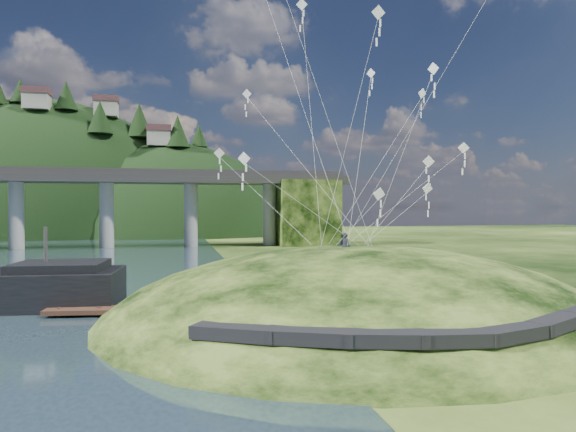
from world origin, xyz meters
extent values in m
plane|color=black|center=(0.00, 0.00, 0.00)|extent=(320.00, 320.00, 0.00)
ellipsoid|color=black|center=(8.00, 2.00, -1.50)|extent=(36.00, 32.00, 13.00)
cube|color=black|center=(-1.50, -8.00, 2.03)|extent=(4.32, 3.62, 0.71)
cube|color=black|center=(1.50, -9.65, 2.09)|extent=(4.10, 2.97, 0.61)
cube|color=black|center=(4.50, -10.65, 2.08)|extent=(3.85, 2.37, 0.62)
cube|color=black|center=(7.50, -11.10, 2.04)|extent=(3.62, 1.83, 0.66)
cube|color=black|center=(10.50, -10.90, 2.05)|extent=(3.82, 2.27, 0.68)
cube|color=black|center=(13.50, -9.95, 2.14)|extent=(4.11, 2.97, 0.71)
cylinder|color=#999590|center=(-32.00, 70.00, 6.50)|extent=(2.60, 2.60, 13.00)
cylinder|color=#999590|center=(-16.50, 70.00, 6.50)|extent=(2.60, 2.60, 13.00)
cylinder|color=#999590|center=(-1.00, 70.00, 6.50)|extent=(2.60, 2.60, 13.00)
cylinder|color=#999590|center=(14.50, 70.00, 6.50)|extent=(2.60, 2.60, 13.00)
cube|color=black|center=(22.00, 70.00, 6.50)|extent=(12.00, 11.00, 13.00)
ellipsoid|color=black|center=(-40.00, 126.00, -6.00)|extent=(96.00, 68.00, 88.00)
ellipsoid|color=black|center=(-5.00, 118.00, -10.00)|extent=(76.00, 56.00, 72.00)
cone|color=black|center=(-42.87, 114.06, 37.88)|extent=(4.97, 4.97, 6.54)
cone|color=black|center=(-31.40, 112.04, 36.68)|extent=(5.83, 5.83, 7.67)
cone|color=black|center=(-22.45, 107.08, 30.58)|extent=(6.47, 6.47, 8.51)
cone|color=black|center=(-13.22, 113.99, 31.23)|extent=(7.13, 7.13, 9.38)
cone|color=black|center=(-3.12, 109.03, 27.87)|extent=(6.56, 6.56, 8.63)
cone|color=black|center=(2.77, 114.63, 27.68)|extent=(4.88, 4.88, 6.42)
cube|color=#BEB7A2|center=(-38.00, 110.00, 34.28)|extent=(6.00, 5.00, 4.00)
cube|color=brown|center=(-38.00, 110.00, 36.98)|extent=(6.40, 5.40, 1.60)
cube|color=#BEB7A2|center=(-22.00, 116.00, 34.18)|extent=(6.00, 5.00, 4.00)
cube|color=brown|center=(-22.00, 116.00, 36.88)|extent=(6.40, 5.40, 1.60)
cube|color=#BEB7A2|center=(-8.00, 110.00, 25.88)|extent=(6.00, 5.00, 4.00)
cube|color=brown|center=(-8.00, 110.00, 28.58)|extent=(6.40, 5.40, 1.60)
cube|color=black|center=(-12.74, 10.97, 3.14)|extent=(6.91, 5.91, 0.65)
cylinder|color=#2D2B2B|center=(-13.82, 11.05, 4.54)|extent=(0.26, 0.26, 3.24)
cube|color=#372016|center=(-6.76, 6.64, 0.41)|extent=(12.81, 3.59, 0.32)
cylinder|color=#372016|center=(-12.14, 7.34, 0.18)|extent=(0.27, 0.27, 0.90)
cylinder|color=#372016|center=(-9.45, 6.99, 0.18)|extent=(0.27, 0.27, 0.90)
cylinder|color=#372016|center=(-6.76, 6.64, 0.18)|extent=(0.27, 0.27, 0.90)
cylinder|color=#372016|center=(-4.08, 6.29, 0.18)|extent=(0.27, 0.27, 0.90)
cylinder|color=#372016|center=(-1.39, 5.95, 0.18)|extent=(0.27, 0.27, 0.90)
imported|color=#252A32|center=(6.95, 1.67, 5.95)|extent=(0.81, 0.65, 1.92)
imported|color=#252A32|center=(7.22, 2.91, 5.88)|extent=(1.01, 0.86, 1.79)
cube|color=white|center=(12.01, -0.89, 16.54)|extent=(0.47, 0.66, 0.76)
cube|color=white|center=(12.01, -0.89, 15.99)|extent=(0.09, 0.08, 0.45)
cube|color=white|center=(12.01, -0.89, 15.44)|extent=(0.09, 0.08, 0.45)
cube|color=white|center=(12.01, -0.89, 14.89)|extent=(0.09, 0.08, 0.45)
cube|color=white|center=(7.86, -1.79, 19.45)|extent=(0.86, 0.17, 0.86)
cube|color=white|center=(7.86, -1.79, 18.84)|extent=(0.11, 0.04, 0.50)
cube|color=white|center=(7.86, -1.79, 18.23)|extent=(0.11, 0.04, 0.50)
cube|color=white|center=(7.86, -1.79, 17.61)|extent=(0.11, 0.04, 0.50)
cube|color=white|center=(16.25, 2.47, 11.96)|extent=(0.75, 0.42, 0.80)
cube|color=white|center=(16.25, 2.47, 11.38)|extent=(0.11, 0.04, 0.48)
cube|color=white|center=(16.25, 2.47, 10.80)|extent=(0.11, 0.04, 0.48)
cube|color=white|center=(16.25, 2.47, 10.22)|extent=(0.11, 0.04, 0.48)
cube|color=white|center=(4.83, 5.16, 22.32)|extent=(0.77, 0.39, 0.82)
cube|color=white|center=(4.83, 5.16, 21.74)|extent=(0.11, 0.04, 0.48)
cube|color=white|center=(4.83, 5.16, 21.15)|extent=(0.11, 0.04, 0.48)
cube|color=white|center=(4.83, 5.16, 20.56)|extent=(0.11, 0.04, 0.48)
cube|color=white|center=(7.92, -1.87, 8.45)|extent=(0.82, 0.28, 0.80)
cube|color=white|center=(7.92, -1.87, 7.87)|extent=(0.10, 0.07, 0.48)
cube|color=white|center=(7.92, -1.87, 7.29)|extent=(0.10, 0.07, 0.48)
cube|color=white|center=(7.92, -1.87, 6.70)|extent=(0.10, 0.07, 0.48)
cube|color=white|center=(0.18, 1.97, 10.81)|extent=(0.76, 0.47, 0.85)
cube|color=white|center=(0.18, 1.97, 10.20)|extent=(0.11, 0.05, 0.50)
cube|color=white|center=(0.18, 1.97, 9.59)|extent=(0.11, 0.05, 0.50)
cube|color=white|center=(0.18, 1.97, 8.98)|extent=(0.11, 0.05, 0.50)
cube|color=white|center=(13.13, 1.93, 8.97)|extent=(0.83, 0.28, 0.81)
cube|color=white|center=(13.13, 1.93, 8.38)|extent=(0.11, 0.06, 0.48)
cube|color=white|center=(13.13, 1.93, 7.80)|extent=(0.11, 0.06, 0.48)
cube|color=white|center=(13.13, 1.93, 7.21)|extent=(0.11, 0.06, 0.48)
cube|color=white|center=(-0.61, 11.17, 12.08)|extent=(0.89, 0.22, 0.88)
cube|color=white|center=(-0.61, 11.17, 11.45)|extent=(0.12, 0.04, 0.52)
cube|color=white|center=(-0.61, 11.17, 10.82)|extent=(0.12, 0.04, 0.52)
cube|color=white|center=(-0.61, 11.17, 10.19)|extent=(0.12, 0.04, 0.52)
cube|color=white|center=(10.13, 5.07, 17.65)|extent=(0.49, 0.57, 0.70)
cube|color=white|center=(10.13, 5.07, 17.15)|extent=(0.08, 0.07, 0.41)
cube|color=white|center=(10.13, 5.07, 16.64)|extent=(0.08, 0.07, 0.41)
cube|color=white|center=(10.13, 5.07, 16.14)|extent=(0.08, 0.07, 0.41)
cube|color=white|center=(13.41, 2.31, 10.90)|extent=(0.86, 0.18, 0.86)
cube|color=white|center=(13.41, 2.31, 10.29)|extent=(0.11, 0.02, 0.50)
cube|color=white|center=(13.41, 2.31, 9.68)|extent=(0.11, 0.02, 0.50)
cube|color=white|center=(13.41, 2.31, 9.07)|extent=(0.11, 0.02, 0.50)
cube|color=white|center=(13.55, 3.60, 16.01)|extent=(0.71, 0.29, 0.73)
cube|color=white|center=(13.55, 3.60, 15.48)|extent=(0.09, 0.07, 0.43)
cube|color=white|center=(13.55, 3.60, 14.95)|extent=(0.09, 0.07, 0.43)
cube|color=white|center=(13.55, 3.60, 14.43)|extent=(0.09, 0.07, 0.43)
cube|color=white|center=(1.35, 8.92, 16.52)|extent=(0.69, 0.35, 0.73)
cube|color=white|center=(1.35, 8.92, 16.00)|extent=(0.10, 0.04, 0.43)
cube|color=white|center=(1.35, 8.92, 15.47)|extent=(0.10, 0.04, 0.43)
cube|color=white|center=(1.35, 8.92, 14.95)|extent=(0.10, 0.04, 0.43)
camera|label=1|loc=(-4.29, -31.05, 7.66)|focal=32.00mm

